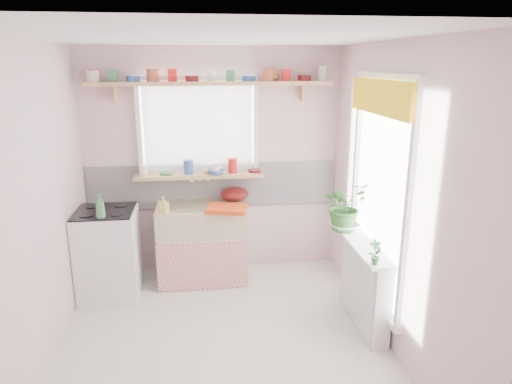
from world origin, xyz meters
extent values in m
plane|color=silver|center=(0.00, 0.00, 0.00)|extent=(3.20, 3.20, 0.00)
plane|color=white|center=(0.00, 0.00, 2.50)|extent=(3.20, 3.20, 0.00)
plane|color=beige|center=(0.00, 1.60, 1.25)|extent=(2.80, 0.00, 2.80)
plane|color=beige|center=(0.00, -1.60, 1.25)|extent=(2.80, 0.00, 2.80)
plane|color=beige|center=(-1.40, 0.00, 1.25)|extent=(0.00, 3.20, 3.20)
plane|color=beige|center=(1.40, 0.00, 1.25)|extent=(0.00, 3.20, 3.20)
cube|color=white|center=(0.00, 1.59, 1.00)|extent=(2.74, 0.03, 0.50)
cube|color=pink|center=(0.00, 1.58, 0.80)|extent=(2.74, 0.02, 0.12)
cube|color=white|center=(-0.15, 1.60, 1.65)|extent=(1.20, 0.01, 1.00)
cube|color=white|center=(-0.15, 1.53, 1.65)|extent=(1.15, 0.02, 0.95)
cube|color=white|center=(1.40, 0.20, 1.25)|extent=(0.01, 1.10, 1.90)
cube|color=yellow|center=(1.31, 0.20, 2.06)|extent=(0.03, 1.20, 0.28)
cube|color=white|center=(-0.15, 1.30, 0.28)|extent=(0.85, 0.55, 0.55)
cube|color=#CF4B3C|center=(-0.15, 1.02, 0.28)|extent=(0.95, 0.02, 0.53)
cube|color=#C1B38D|center=(-0.15, 1.30, 0.70)|extent=(0.95, 0.55, 0.30)
cylinder|color=silver|center=(-0.15, 1.55, 1.10)|extent=(0.03, 0.22, 0.03)
cube|color=white|center=(-1.10, 1.05, 0.45)|extent=(0.58, 0.58, 0.90)
cube|color=black|center=(-1.10, 1.05, 0.91)|extent=(0.56, 0.56, 0.02)
cylinder|color=black|center=(-1.24, 0.91, 0.92)|extent=(0.14, 0.14, 0.01)
cylinder|color=black|center=(-0.96, 0.91, 0.92)|extent=(0.14, 0.14, 0.01)
cylinder|color=black|center=(-1.24, 1.19, 0.92)|extent=(0.14, 0.14, 0.01)
cylinder|color=black|center=(-0.96, 1.19, 0.92)|extent=(0.14, 0.14, 0.01)
cube|color=white|center=(1.30, 0.20, 0.38)|extent=(0.15, 0.90, 0.75)
cube|color=white|center=(1.27, 0.20, 0.76)|extent=(0.22, 0.95, 0.03)
cube|color=tan|center=(-0.15, 1.48, 1.14)|extent=(1.40, 0.22, 0.04)
cube|color=tan|center=(0.00, 1.47, 2.12)|extent=(2.52, 0.24, 0.04)
cylinder|color=silver|center=(-1.18, 1.47, 2.20)|extent=(0.11, 0.11, 0.12)
cylinder|color=#3F7F4C|center=(-0.98, 1.47, 2.20)|extent=(0.11, 0.11, 0.12)
cylinder|color=#3359A5|center=(-0.79, 1.47, 2.17)|extent=(0.11, 0.11, 0.06)
cylinder|color=#A55133|center=(-0.59, 1.47, 2.20)|extent=(0.11, 0.11, 0.12)
cylinder|color=red|center=(-0.39, 1.47, 2.20)|extent=(0.11, 0.11, 0.12)
cylinder|color=#590F14|center=(-0.20, 1.47, 2.17)|extent=(0.11, 0.11, 0.06)
cylinder|color=silver|center=(0.00, 1.47, 2.20)|extent=(0.11, 0.11, 0.12)
cylinder|color=#3F7F4C|center=(0.20, 1.47, 2.20)|extent=(0.11, 0.11, 0.12)
cylinder|color=#3359A5|center=(0.39, 1.47, 2.17)|extent=(0.11, 0.11, 0.06)
cylinder|color=#A55133|center=(0.59, 1.47, 2.20)|extent=(0.11, 0.11, 0.12)
cylinder|color=red|center=(0.79, 1.47, 2.20)|extent=(0.11, 0.11, 0.12)
cylinder|color=#590F14|center=(0.98, 1.47, 2.17)|extent=(0.11, 0.11, 0.06)
cylinder|color=silver|center=(1.18, 1.47, 2.20)|extent=(0.11, 0.11, 0.12)
cylinder|color=silver|center=(-0.77, 1.48, 1.22)|extent=(0.11, 0.11, 0.12)
cylinder|color=#3F7F4C|center=(-0.52, 1.48, 1.22)|extent=(0.11, 0.11, 0.12)
cylinder|color=#3359A5|center=(-0.27, 1.48, 1.19)|extent=(0.11, 0.11, 0.06)
cylinder|color=#A55133|center=(-0.03, 1.48, 1.22)|extent=(0.11, 0.11, 0.12)
cylinder|color=red|center=(0.22, 1.48, 1.22)|extent=(0.11, 0.11, 0.12)
cylinder|color=#590F14|center=(0.47, 1.48, 1.19)|extent=(0.11, 0.11, 0.06)
cube|color=#D94313|center=(0.12, 1.10, 0.87)|extent=(0.48, 0.40, 0.04)
ellipsoid|color=#560F0E|center=(0.22, 1.45, 0.92)|extent=(0.37, 0.37, 0.15)
imported|color=#2F6528|center=(1.21, 0.60, 1.02)|extent=(0.54, 0.51, 0.48)
imported|color=silver|center=(1.21, 0.60, 0.81)|extent=(0.32, 0.32, 0.07)
imported|color=#2A6A30|center=(1.21, -0.20, 0.88)|extent=(0.13, 0.11, 0.22)
imported|color=#DCCB61|center=(-0.53, 1.10, 0.94)|extent=(0.10, 0.11, 0.17)
imported|color=white|center=(0.01, 1.42, 1.21)|extent=(0.15, 0.15, 0.10)
imported|color=#3774B4|center=(0.02, 1.42, 1.19)|extent=(0.22, 0.22, 0.05)
imported|color=#B56837|center=(0.66, 1.53, 2.21)|extent=(0.15, 0.15, 0.14)
imported|color=#40814E|center=(-1.09, 0.83, 1.03)|extent=(0.12, 0.12, 0.23)
sphere|color=orange|center=(1.21, 0.60, 0.87)|extent=(0.08, 0.08, 0.08)
sphere|color=orange|center=(1.27, 0.63, 0.87)|extent=(0.08, 0.08, 0.08)
sphere|color=orange|center=(1.16, 0.62, 0.87)|extent=(0.08, 0.08, 0.08)
cylinder|color=yellow|center=(1.23, 0.55, 0.88)|extent=(0.18, 0.04, 0.10)
camera|label=1|loc=(-0.15, -3.39, 2.33)|focal=32.00mm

